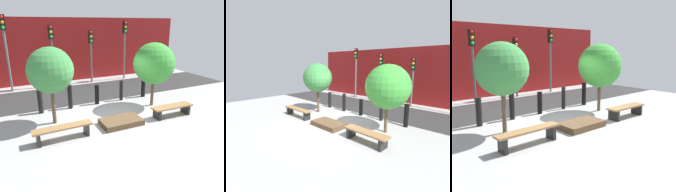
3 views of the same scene
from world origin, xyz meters
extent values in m
plane|color=#9B9B9B|center=(0.00, 0.00, 0.00)|extent=(18.00, 18.00, 0.00)
cube|color=#2B2B2B|center=(0.00, 3.64, 0.01)|extent=(18.00, 3.39, 0.01)
cube|color=maroon|center=(0.00, 6.83, 2.01)|extent=(16.20, 0.50, 4.01)
cube|color=black|center=(-3.06, -0.98, 0.21)|extent=(0.11, 0.38, 0.42)
cube|color=black|center=(-1.46, -0.95, 0.21)|extent=(0.11, 0.38, 0.42)
cube|color=olive|center=(-2.26, -0.97, 0.45)|extent=(1.97, 0.43, 0.06)
cube|color=black|center=(1.53, -0.95, 0.20)|extent=(0.11, 0.48, 0.39)
cube|color=black|center=(2.98, -0.98, 0.20)|extent=(0.11, 0.48, 0.39)
cube|color=olive|center=(2.26, -0.97, 0.42)|extent=(1.81, 0.52, 0.06)
cube|color=brown|center=(0.00, -0.77, 0.11)|extent=(1.56, 0.92, 0.21)
cylinder|color=#4D3F2C|center=(-2.26, 0.45, 0.80)|extent=(0.14, 0.14, 1.60)
sphere|color=#3B8541|center=(-2.26, 0.45, 2.06)|extent=(1.67, 1.67, 1.67)
cylinder|color=brown|center=(2.26, 0.45, 0.73)|extent=(0.14, 0.14, 1.45)
sphere|color=green|center=(2.26, 0.45, 1.96)|extent=(1.84, 1.84, 1.84)
cylinder|color=black|center=(-2.59, 1.70, 0.51)|extent=(0.21, 0.21, 1.01)
cylinder|color=black|center=(-1.29, 1.70, 0.54)|extent=(0.20, 0.20, 1.08)
cylinder|color=black|center=(0.00, 1.70, 0.46)|extent=(0.20, 0.20, 0.92)
cylinder|color=black|center=(1.29, 1.70, 0.50)|extent=(0.18, 0.18, 1.00)
cylinder|color=black|center=(2.59, 1.70, 0.54)|extent=(0.21, 0.21, 1.08)
cylinder|color=#4E4E4E|center=(-1.19, 5.64, 1.79)|extent=(0.12, 0.12, 3.58)
cube|color=black|center=(-1.19, 5.64, 3.19)|extent=(0.28, 0.16, 0.78)
sphere|color=red|center=(-1.19, 5.53, 3.45)|extent=(0.17, 0.17, 0.17)
sphere|color=orange|center=(-1.19, 5.53, 3.19)|extent=(0.17, 0.17, 0.17)
sphere|color=green|center=(-1.19, 5.53, 2.93)|extent=(0.17, 0.17, 0.17)
cylinder|color=#5B5B5B|center=(1.19, 5.64, 1.63)|extent=(0.12, 0.12, 3.27)
cube|color=black|center=(1.19, 5.64, 2.88)|extent=(0.28, 0.16, 0.78)
sphere|color=red|center=(1.19, 5.53, 3.14)|extent=(0.17, 0.17, 0.17)
sphere|color=orange|center=(1.19, 5.53, 2.88)|extent=(0.17, 0.17, 0.17)
sphere|color=green|center=(1.19, 5.53, 2.62)|extent=(0.17, 0.17, 0.17)
cylinder|color=slate|center=(3.58, 5.64, 1.90)|extent=(0.12, 0.12, 3.81)
cube|color=black|center=(3.58, 5.64, 3.42)|extent=(0.28, 0.16, 0.78)
sphere|color=red|center=(3.58, 5.53, 3.68)|extent=(0.17, 0.17, 0.17)
sphere|color=orange|center=(3.58, 5.53, 3.42)|extent=(0.17, 0.17, 0.17)
sphere|color=green|center=(3.58, 5.53, 3.16)|extent=(0.17, 0.17, 0.17)
camera|label=1|loc=(-3.56, -7.44, 3.67)|focal=35.00mm
camera|label=2|loc=(5.76, -5.98, 2.91)|focal=28.00mm
camera|label=3|loc=(-5.80, -6.64, 2.69)|focal=40.00mm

